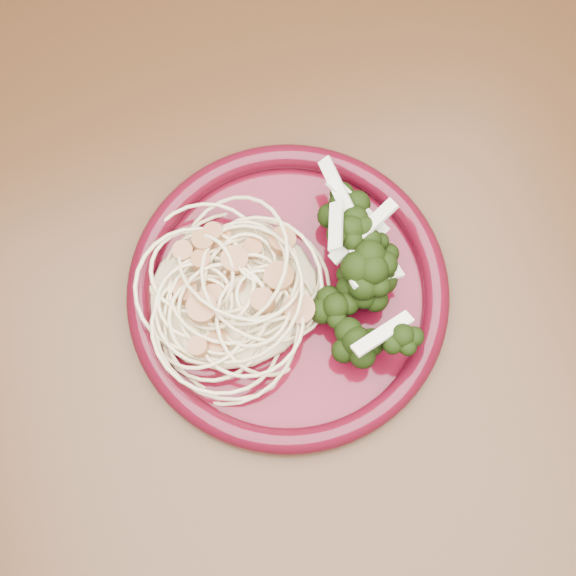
{
  "coord_description": "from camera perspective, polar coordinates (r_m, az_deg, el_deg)",
  "views": [
    {
      "loc": [
        -0.15,
        -0.23,
        1.37
      ],
      "look_at": [
        -0.1,
        -0.05,
        0.77
      ],
      "focal_mm": 50.0,
      "sensor_mm": 36.0,
      "label": 1
    }
  ],
  "objects": [
    {
      "name": "dinner_plate",
      "position": [
        0.64,
        0.0,
        -0.28
      ],
      "size": [
        0.31,
        0.31,
        0.02
      ],
      "rotation": [
        0.0,
        0.0,
        -0.21
      ],
      "color": "#4D0816",
      "rests_on": "dining_table"
    },
    {
      "name": "onion_garnish",
      "position": [
        0.6,
        5.16,
        1.42
      ],
      "size": [
        0.07,
        0.1,
        0.05
      ],
      "primitive_type": null,
      "rotation": [
        0.0,
        0.0,
        -0.21
      ],
      "color": "white",
      "rests_on": "broccoli_pile"
    },
    {
      "name": "broccoli_pile",
      "position": [
        0.63,
        4.93,
        0.57
      ],
      "size": [
        0.11,
        0.15,
        0.05
      ],
      "primitive_type": "ellipsoid",
      "rotation": [
        0.0,
        0.0,
        -0.21
      ],
      "color": "black",
      "rests_on": "dinner_plate"
    },
    {
      "name": "dining_table",
      "position": [
        0.77,
        6.22,
        3.0
      ],
      "size": [
        1.2,
        0.8,
        0.75
      ],
      "color": "#472814",
      "rests_on": "ground"
    },
    {
      "name": "scallop_cluster",
      "position": [
        0.6,
        -4.23,
        0.72
      ],
      "size": [
        0.13,
        0.13,
        0.04
      ],
      "primitive_type": null,
      "rotation": [
        0.0,
        0.0,
        -0.21
      ],
      "color": "#B17548",
      "rests_on": "spaghetti_pile"
    },
    {
      "name": "spaghetti_pile",
      "position": [
        0.63,
        -4.01,
        -0.24
      ],
      "size": [
        0.16,
        0.15,
        0.03
      ],
      "primitive_type": "ellipsoid",
      "rotation": [
        0.0,
        0.0,
        -0.21
      ],
      "color": "beige",
      "rests_on": "dinner_plate"
    }
  ]
}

